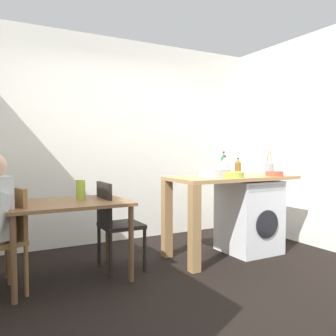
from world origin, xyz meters
TOP-DOWN VIEW (x-y plane):
  - ground_plane at (0.00, 0.00)m, footprint 5.46×5.46m
  - wall_back at (0.00, 1.75)m, footprint 4.60×0.10m
  - wall_counter_side at (2.15, 0.00)m, footprint 0.10×3.80m
  - dining_table at (-0.90, 0.55)m, footprint 1.10×0.76m
  - chair_person_seat at (-1.45, 0.48)m, footprint 0.50×0.50m
  - chair_opposite at (-0.43, 0.60)m, footprint 0.40×0.40m
  - kitchen_counter at (0.75, 0.46)m, footprint 1.50×0.68m
  - washing_machine at (1.22, 0.46)m, footprint 0.60×0.61m
  - sink_basin at (0.69, 0.46)m, footprint 0.38×0.38m
  - tap at (0.69, 0.64)m, footprint 0.02×0.02m
  - bottle_tall_green at (0.90, 0.53)m, footprint 0.08×0.08m
  - bottle_squat_brown at (0.99, 0.65)m, footprint 0.06×0.06m
  - bottle_clear_small at (1.11, 0.53)m, footprint 0.07×0.07m
  - mixing_bowl at (0.81, 0.26)m, footprint 0.23×0.23m
  - utensil_crock at (1.59, 0.51)m, footprint 0.11×0.11m
  - colander at (1.41, 0.24)m, footprint 0.20×0.20m
  - vase at (-0.75, 0.65)m, footprint 0.09×0.09m
  - scissors at (0.91, 0.36)m, footprint 0.15×0.06m

SIDE VIEW (x-z plane):
  - ground_plane at x=0.00m, z-range 0.00..0.00m
  - washing_machine at x=1.22m, z-range 0.00..0.86m
  - chair_person_seat at x=-1.45m, z-range 0.06..0.96m
  - chair_opposite at x=-0.43m, z-range 0.06..0.96m
  - dining_table at x=-0.90m, z-range 0.27..1.01m
  - kitchen_counter at x=0.75m, z-range 0.30..1.22m
  - vase at x=-0.75m, z-range 0.74..0.93m
  - scissors at x=0.91m, z-range 0.92..0.93m
  - colander at x=1.41m, z-range 0.92..0.98m
  - mixing_bowl at x=0.81m, z-range 0.92..0.99m
  - sink_basin at x=0.69m, z-range 0.92..1.01m
  - utensil_crock at x=1.59m, z-range 0.84..1.14m
  - bottle_clear_small at x=1.11m, z-range 0.91..1.12m
  - bottle_tall_green at x=0.90m, z-range 0.91..1.15m
  - bottle_squat_brown at x=0.99m, z-range 0.91..1.19m
  - tap at x=0.69m, z-range 0.92..1.20m
  - wall_back at x=0.00m, z-range 0.00..2.70m
  - wall_counter_side at x=2.15m, z-range 0.00..2.70m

